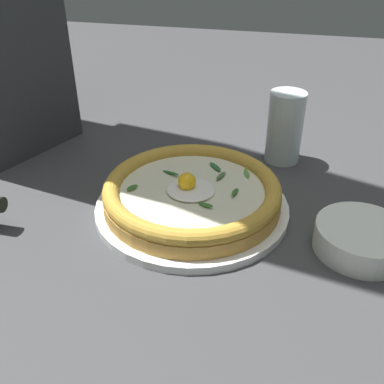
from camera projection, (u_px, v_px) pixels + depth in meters
The scene contains 5 objects.
ground_plane at pixel (189, 214), 0.68m from camera, with size 2.40×2.40×0.03m, color #3C3C3E.
pizza_plate at pixel (192, 207), 0.66m from camera, with size 0.29×0.29×0.01m, color white.
pizza at pixel (192, 192), 0.65m from camera, with size 0.26×0.26×0.05m.
side_bowl at pixel (362, 239), 0.58m from camera, with size 0.12×0.12×0.04m, color white.
drinking_glass at pixel (284, 132), 0.77m from camera, with size 0.06×0.06×0.13m.
Camera 1 is at (-0.14, 0.54, 0.38)m, focal length 41.51 mm.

